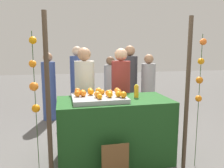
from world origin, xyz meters
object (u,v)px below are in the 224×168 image
orange_1 (77,91)px  juice_bottle (136,91)px  vendor_right (121,98)px  orange_0 (100,97)px  vendor_left (85,100)px  stall_counter (114,130)px  chalkboard_sign (115,164)px

orange_1 → juice_bottle: juice_bottle is taller
vendor_right → orange_0: bearing=-119.8°
vendor_left → vendor_right: size_ratio=1.01×
stall_counter → juice_bottle: (0.35, 0.05, 0.56)m
orange_0 → chalkboard_sign: 0.86m
orange_0 → vendor_left: vendor_left is taller
chalkboard_sign → vendor_right: size_ratio=0.31×
vendor_left → orange_1: bearing=-108.0°
orange_1 → chalkboard_sign: 1.17m
juice_bottle → chalkboard_sign: juice_bottle is taller
stall_counter → chalkboard_sign: stall_counter is taller
vendor_left → chalkboard_sign: bearing=-79.6°
stall_counter → orange_1: orange_1 is taller
stall_counter → vendor_left: vendor_left is taller
juice_bottle → orange_0: bearing=-156.5°
stall_counter → orange_1: bearing=156.7°
orange_0 → vendor_left: 0.96m
stall_counter → orange_1: size_ratio=18.73×
chalkboard_sign → vendor_left: size_ratio=0.31×
stall_counter → orange_0: size_ratio=22.27×
orange_1 → vendor_left: 0.57m
chalkboard_sign → vendor_right: vendor_right is taller
orange_0 → vendor_right: (0.54, 0.95, -0.25)m
orange_1 → vendor_right: size_ratio=0.05×
stall_counter → orange_1: (-0.51, 0.22, 0.57)m
orange_0 → juice_bottle: juice_bottle is taller
orange_0 → stall_counter: bearing=40.6°
juice_bottle → vendor_right: 0.73m
orange_0 → juice_bottle: bearing=23.5°
orange_1 → juice_bottle: (0.86, -0.17, -0.01)m
stall_counter → juice_bottle: 0.66m
stall_counter → vendor_left: size_ratio=0.97×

